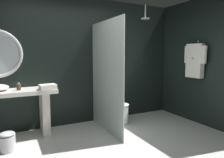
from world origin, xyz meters
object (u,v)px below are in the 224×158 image
object	(u,v)px
toilet	(118,111)
folded_hand_towel	(48,87)
hanging_bathrobe	(195,59)
soap_dispenser	(19,87)
waste_bin	(8,142)
rain_shower_head	(145,17)

from	to	relation	value
toilet	folded_hand_towel	xyz separation A→B (m)	(-1.46, -0.11, 0.63)
hanging_bathrobe	toilet	distance (m)	1.92
folded_hand_towel	soap_dispenser	bearing A→B (deg)	162.59
soap_dispenser	toilet	bearing A→B (deg)	-0.86
toilet	hanging_bathrobe	bearing A→B (deg)	-26.84
toilet	folded_hand_towel	size ratio (longest dim) A/B	2.04
soap_dispenser	folded_hand_towel	xyz separation A→B (m)	(0.45, -0.14, -0.01)
waste_bin	folded_hand_towel	size ratio (longest dim) A/B	1.12
soap_dispenser	waste_bin	distance (m)	0.90
rain_shower_head	toilet	size ratio (longest dim) A/B	0.54
soap_dispenser	folded_hand_towel	size ratio (longest dim) A/B	0.47
hanging_bathrobe	waste_bin	world-z (taller)	hanging_bathrobe
toilet	waste_bin	xyz separation A→B (m)	(-2.12, -0.42, -0.11)
hanging_bathrobe	toilet	world-z (taller)	hanging_bathrobe
soap_dispenser	hanging_bathrobe	bearing A→B (deg)	-12.60
soap_dispenser	toilet	world-z (taller)	soap_dispenser
soap_dispenser	waste_bin	xyz separation A→B (m)	(-0.21, -0.45, -0.75)
soap_dispenser	rain_shower_head	world-z (taller)	rain_shower_head
toilet	folded_hand_towel	world-z (taller)	folded_hand_towel
toilet	folded_hand_towel	distance (m)	1.59
soap_dispenser	hanging_bathrobe	world-z (taller)	hanging_bathrobe
soap_dispenser	waste_bin	world-z (taller)	soap_dispenser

